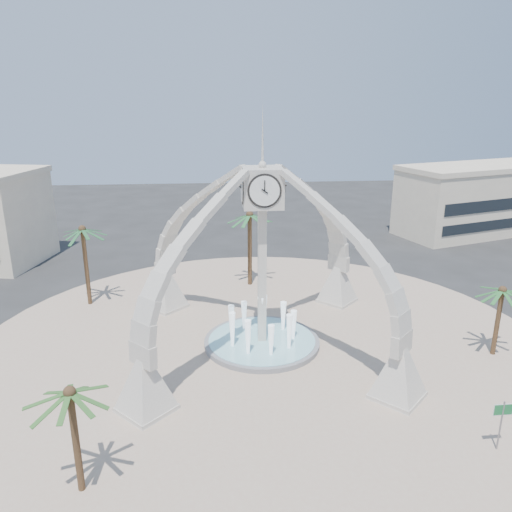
{
  "coord_description": "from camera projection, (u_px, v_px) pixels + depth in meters",
  "views": [
    {
      "loc": [
        -3.2,
        -31.07,
        16.42
      ],
      "look_at": [
        -0.23,
        2.0,
        5.88
      ],
      "focal_mm": 35.0,
      "sensor_mm": 36.0,
      "label": 1
    }
  ],
  "objects": [
    {
      "name": "plaza",
      "position": [
        262.0,
        344.0,
        34.72
      ],
      "size": [
        40.0,
        40.0,
        0.06
      ],
      "primitive_type": "cylinder",
      "color": "tan",
      "rests_on": "ground"
    },
    {
      "name": "palm_west",
      "position": [
        82.0,
        230.0,
        39.68
      ],
      "size": [
        4.8,
        4.8,
        7.17
      ],
      "rotation": [
        0.0,
        0.0,
        -0.38
      ],
      "color": "brown",
      "rests_on": "ground"
    },
    {
      "name": "palm_south",
      "position": [
        70.0,
        394.0,
        20.4
      ],
      "size": [
        3.79,
        3.79,
        5.56
      ],
      "rotation": [
        0.0,
        0.0,
        -0.16
      ],
      "color": "brown",
      "rests_on": "ground"
    },
    {
      "name": "street_sign",
      "position": [
        502.0,
        416.0,
        23.78
      ],
      "size": [
        1.01,
        0.09,
        2.73
      ],
      "rotation": [
        0.0,
        0.0,
        0.02
      ],
      "color": "slate",
      "rests_on": "ground"
    },
    {
      "name": "fountain",
      "position": [
        262.0,
        341.0,
        34.64
      ],
      "size": [
        8.0,
        8.0,
        3.62
      ],
      "color": "gray",
      "rests_on": "ground"
    },
    {
      "name": "clock_tower",
      "position": [
        262.0,
        256.0,
        32.77
      ],
      "size": [
        17.94,
        17.94,
        16.3
      ],
      "color": "#B8B2A4",
      "rests_on": "ground"
    },
    {
      "name": "building_ne",
      "position": [
        477.0,
        199.0,
        62.56
      ],
      "size": [
        21.87,
        14.17,
        8.6
      ],
      "rotation": [
        0.0,
        0.0,
        0.31
      ],
      "color": "beige",
      "rests_on": "ground"
    },
    {
      "name": "ground",
      "position": [
        262.0,
        345.0,
        34.73
      ],
      "size": [
        140.0,
        140.0,
        0.0
      ],
      "primitive_type": "plane",
      "color": "#282828",
      "rests_on": "ground"
    },
    {
      "name": "palm_north",
      "position": [
        250.0,
        216.0,
        44.0
      ],
      "size": [
        5.06,
        5.06,
        7.38
      ],
      "rotation": [
        0.0,
        0.0,
        0.27
      ],
      "color": "brown",
      "rests_on": "ground"
    },
    {
      "name": "palm_east",
      "position": [
        502.0,
        291.0,
        32.06
      ],
      "size": [
        3.87,
        3.87,
        5.26
      ],
      "rotation": [
        0.0,
        0.0,
        -0.2
      ],
      "color": "brown",
      "rests_on": "ground"
    }
  ]
}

